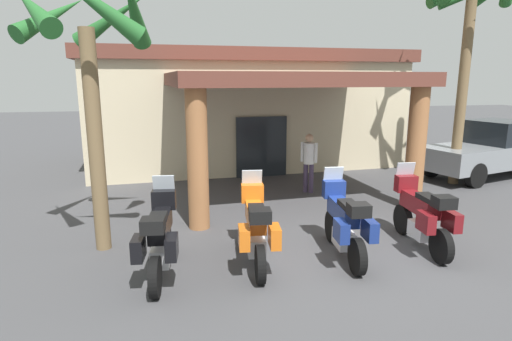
{
  "coord_description": "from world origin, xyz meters",
  "views": [
    {
      "loc": [
        -3.28,
        -7.38,
        3.38
      ],
      "look_at": [
        -1.16,
        2.34,
        1.2
      ],
      "focal_mm": 29.54,
      "sensor_mm": 36.0,
      "label": 1
    }
  ],
  "objects": [
    {
      "name": "palm_tree_near_portico",
      "position": [
        5.96,
        4.44,
        5.2
      ],
      "size": [
        2.7,
        2.69,
        6.77
      ],
      "color": "brown",
      "rests_on": "ground_plane"
    },
    {
      "name": "ground_plane",
      "position": [
        0.0,
        0.0,
        0.0
      ],
      "size": [
        80.0,
        80.0,
        0.0
      ],
      "primitive_type": "plane",
      "color": "#424244"
    },
    {
      "name": "pickup_truck_gray",
      "position": [
        7.78,
        5.03,
        0.94
      ],
      "size": [
        5.51,
        3.15,
        1.95
      ],
      "rotation": [
        0.0,
        0.0,
        0.26
      ],
      "color": "black",
      "rests_on": "ground_plane"
    },
    {
      "name": "motorcycle_maroon",
      "position": [
        1.72,
        -0.21,
        0.7
      ],
      "size": [
        0.74,
        2.21,
        1.61
      ],
      "rotation": [
        0.0,
        0.0,
        1.48
      ],
      "color": "black",
      "rests_on": "ground_plane"
    },
    {
      "name": "motorcycle_black",
      "position": [
        -3.44,
        -0.35,
        0.7
      ],
      "size": [
        0.77,
        2.21,
        1.61
      ],
      "rotation": [
        0.0,
        0.0,
        1.45
      ],
      "color": "black",
      "rests_on": "ground_plane"
    },
    {
      "name": "motorcycle_blue",
      "position": [
        0.0,
        -0.3,
        0.7
      ],
      "size": [
        0.75,
        2.21,
        1.61
      ],
      "rotation": [
        0.0,
        0.0,
        1.47
      ],
      "color": "black",
      "rests_on": "ground_plane"
    },
    {
      "name": "palm_tree_roadside",
      "position": [
        -4.58,
        1.13,
        3.96
      ],
      "size": [
        2.58,
        2.61,
        5.3
      ],
      "color": "brown",
      "rests_on": "ground_plane"
    },
    {
      "name": "motel_building",
      "position": [
        -0.14,
        9.63,
        2.26
      ],
      "size": [
        12.36,
        11.92,
        4.4
      ],
      "rotation": [
        0.0,
        0.0,
        0.05
      ],
      "color": "beige",
      "rests_on": "ground_plane"
    },
    {
      "name": "motorcycle_orange",
      "position": [
        -1.72,
        -0.24,
        0.7
      ],
      "size": [
        0.77,
        2.21,
        1.61
      ],
      "rotation": [
        0.0,
        0.0,
        1.45
      ],
      "color": "black",
      "rests_on": "ground_plane"
    },
    {
      "name": "pedestrian",
      "position": [
        0.9,
        4.34,
        1.04
      ],
      "size": [
        0.43,
        0.37,
        1.78
      ],
      "rotation": [
        0.0,
        0.0,
        0.87
      ],
      "color": "#3F334C",
      "rests_on": "ground_plane"
    }
  ]
}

